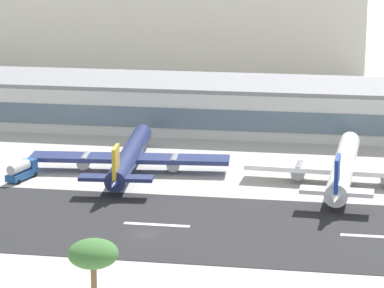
% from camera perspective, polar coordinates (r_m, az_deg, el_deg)
% --- Properties ---
extents(ground_plane, '(1400.00, 1400.00, 0.00)m').
position_cam_1_polar(ground_plane, '(167.42, -2.77, -5.38)').
color(ground_plane, '#B2AFA8').
extents(runway_strip, '(800.00, 36.65, 0.08)m').
position_cam_1_polar(runway_strip, '(172.36, -2.39, -4.80)').
color(runway_strip, '#262628').
rests_on(runway_strip, ground_plane).
extents(runway_centreline_dash_4, '(12.00, 1.20, 0.01)m').
position_cam_1_polar(runway_centreline_dash_4, '(172.17, -2.10, -4.80)').
color(runway_centreline_dash_4, white).
rests_on(runway_centreline_dash_4, runway_strip).
extents(runway_centreline_dash_5, '(12.00, 1.20, 0.01)m').
position_cam_1_polar(runway_centreline_dash_5, '(169.07, 10.83, -5.40)').
color(runway_centreline_dash_5, white).
rests_on(runway_centreline_dash_5, runway_strip).
extents(terminal_building, '(172.77, 27.23, 12.20)m').
position_cam_1_polar(terminal_building, '(245.16, 3.53, 2.29)').
color(terminal_building, silver).
rests_on(terminal_building, ground_plane).
extents(distant_hotel_block, '(134.73, 27.01, 34.64)m').
position_cam_1_polar(distant_hotel_block, '(340.22, -1.22, 7.46)').
color(distant_hotel_block, beige).
rests_on(distant_hotel_block, ground_plane).
extents(airliner_gold_tail_gate_1, '(43.19, 47.94, 10.01)m').
position_cam_1_polar(airliner_gold_tail_gate_1, '(205.36, -3.76, -0.83)').
color(airliner_gold_tail_gate_1, navy).
rests_on(airliner_gold_tail_gate_1, ground_plane).
extents(airliner_navy_tail_gate_2, '(40.39, 50.30, 10.49)m').
position_cam_1_polar(airliner_navy_tail_gate_2, '(198.34, 8.94, -1.45)').
color(airliner_navy_tail_gate_2, white).
rests_on(airliner_navy_tail_gate_2, ground_plane).
extents(service_fuel_truck_0, '(4.72, 8.88, 3.95)m').
position_cam_1_polar(service_fuel_truck_0, '(202.81, -10.06, -1.54)').
color(service_fuel_truck_0, '#23569E').
rests_on(service_fuel_truck_0, ground_plane).
extents(palm_tree_2, '(6.16, 6.16, 16.30)m').
position_cam_1_polar(palm_tree_2, '(117.09, -5.87, -6.67)').
color(palm_tree_2, brown).
rests_on(palm_tree_2, ground_plane).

